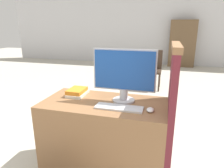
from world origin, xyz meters
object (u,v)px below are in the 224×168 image
(monitor, at_px, (124,75))
(book_stack, at_px, (77,92))
(far_chair, at_px, (152,67))
(mouse, at_px, (150,110))
(keyboard, at_px, (119,108))

(monitor, distance_m, book_stack, 0.56)
(monitor, relative_size, far_chair, 0.65)
(monitor, height_order, mouse, monitor)
(keyboard, distance_m, far_chair, 3.18)
(far_chair, bearing_deg, mouse, -59.23)
(far_chair, bearing_deg, monitor, -64.13)
(mouse, relative_size, far_chair, 0.10)
(keyboard, distance_m, book_stack, 0.55)
(keyboard, xyz_separation_m, book_stack, (-0.50, 0.23, 0.02))
(mouse, bearing_deg, keyboard, -178.50)
(mouse, bearing_deg, monitor, 146.66)
(keyboard, xyz_separation_m, mouse, (0.27, 0.01, 0.01))
(book_stack, relative_size, far_chair, 0.29)
(monitor, relative_size, book_stack, 2.24)
(keyboard, xyz_separation_m, far_chair, (0.05, 3.17, -0.26))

